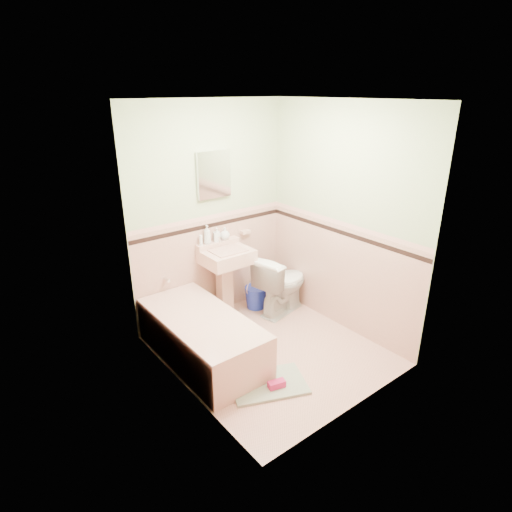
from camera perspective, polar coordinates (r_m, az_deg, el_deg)
floor at (r=4.60m, az=1.97°, el=-12.59°), size 2.20×2.20×0.00m
ceiling at (r=3.80m, az=2.48°, el=20.34°), size 2.20×2.20×0.00m
wall_back at (r=4.88m, az=-6.21°, el=5.64°), size 2.50×0.00×2.50m
wall_front at (r=3.33m, az=14.52°, el=-2.77°), size 2.50×0.00×2.50m
wall_left at (r=3.51m, az=-10.39°, el=-1.13°), size 0.00×2.50×2.50m
wall_right at (r=4.71m, az=11.57°, el=4.73°), size 0.00×2.50×2.50m
wainscot_back at (r=5.09m, az=-5.84°, el=-1.44°), size 2.00×0.00×2.00m
wainscot_front at (r=3.64m, az=13.40°, el=-12.05°), size 2.00×0.00×2.00m
wainscot_left at (r=3.81m, az=-9.57°, el=-10.14°), size 0.00×2.20×2.20m
wainscot_right at (r=4.92m, az=10.92°, el=-2.55°), size 0.00×2.20×2.20m
accent_back at (r=4.90m, az=-6.03°, el=4.14°), size 2.00×0.00×2.00m
accent_front at (r=3.39m, az=14.08°, el=-4.67°), size 2.00×0.00×2.00m
accent_left at (r=3.57m, az=-10.00°, el=-2.98°), size 0.00×2.20×2.20m
accent_right at (r=4.73m, az=11.31°, el=3.19°), size 0.00×2.20×2.20m
cap_back at (r=4.87m, az=-6.08°, el=5.26°), size 2.00×0.00×2.00m
cap_front at (r=3.35m, az=14.24°, el=-3.13°), size 2.00×0.00×2.00m
cap_left at (r=3.53m, az=-10.10°, el=-1.51°), size 0.00×2.20×2.20m
cap_right at (r=4.70m, az=11.40°, el=4.34°), size 0.00×2.20×2.20m
bathtub at (r=4.40m, az=-7.25°, el=-11.02°), size 0.70×1.50×0.45m
tub_faucet at (r=4.77m, az=-12.00°, el=-3.06°), size 0.04×0.12×0.04m
sink at (r=5.00m, az=-3.88°, el=-3.86°), size 0.55×0.48×0.87m
sink_faucet at (r=4.91m, az=-4.95°, el=2.14°), size 0.02×0.02×0.10m
medicine_cabinet at (r=4.77m, az=-5.72°, el=10.87°), size 0.42×0.04×0.52m
soap_dish at (r=5.19m, az=-1.44°, el=3.28°), size 0.12×0.07×0.04m
soap_bottle_left at (r=4.85m, az=-6.61°, el=2.90°), size 0.10×0.10×0.22m
soap_bottle_mid at (r=4.92m, az=-5.31°, el=2.89°), size 0.10×0.10×0.16m
soap_bottle_right at (r=4.98m, az=-4.24°, el=3.06°), size 0.13×0.13×0.15m
tube at (r=4.82m, az=-7.45°, el=2.13°), size 0.05×0.05×0.12m
toilet at (r=5.17m, az=3.51°, el=-3.74°), size 0.80×0.56×0.74m
bucket at (r=5.34m, az=-0.02°, el=-5.58°), size 0.37×0.37×0.28m
bath_mat at (r=4.13m, az=1.64°, el=-16.85°), size 0.82×0.69×0.03m
shoe at (r=4.06m, az=2.80°, el=-16.88°), size 0.17×0.11×0.06m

